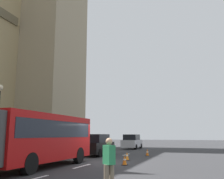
# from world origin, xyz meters

# --- Properties ---
(ground_plane) EXTENTS (160.00, 160.00, 0.00)m
(ground_plane) POSITION_xyz_m (0.00, 0.00, 0.00)
(ground_plane) COLOR #333335
(lane_centre_marking) EXTENTS (25.20, 0.16, 0.01)m
(lane_centre_marking) POSITION_xyz_m (-4.56, 0.00, 0.01)
(lane_centre_marking) COLOR silver
(lane_centre_marking) RESTS_ON ground_plane
(sedan_lead) EXTENTS (4.40, 1.86, 1.85)m
(sedan_lead) POSITION_xyz_m (4.83, 2.08, 0.91)
(sedan_lead) COLOR black
(sedan_lead) RESTS_ON ground_plane
(sedan_trailing) EXTENTS (4.40, 1.86, 1.85)m
(sedan_trailing) POSITION_xyz_m (16.37, 1.91, 0.91)
(sedan_trailing) COLOR #B7B7BC
(sedan_trailing) RESTS_ON ground_plane
(traffic_cone_west) EXTENTS (0.36, 0.36, 0.58)m
(traffic_cone_west) POSITION_xyz_m (-0.94, -2.17, 0.28)
(traffic_cone_west) COLOR black
(traffic_cone_west) RESTS_ON ground_plane
(traffic_cone_middle) EXTENTS (0.36, 0.36, 0.58)m
(traffic_cone_middle) POSITION_xyz_m (1.94, -1.51, 0.28)
(traffic_cone_middle) COLOR black
(traffic_cone_middle) RESTS_ON ground_plane
(traffic_cone_east) EXTENTS (0.36, 0.36, 0.58)m
(traffic_cone_east) POSITION_xyz_m (6.16, -2.13, 0.28)
(traffic_cone_east) COLOR black
(traffic_cone_east) RESTS_ON ground_plane
(pedestrian_near_cones) EXTENTS (0.44, 0.46, 1.69)m
(pedestrian_near_cones) POSITION_xyz_m (-8.06, -3.77, 0.91)
(pedestrian_near_cones) COLOR #726651
(pedestrian_near_cones) RESTS_ON ground_plane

